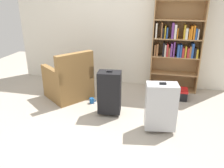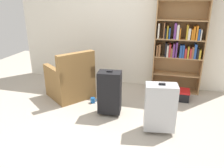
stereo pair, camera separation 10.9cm
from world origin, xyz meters
The scene contains 8 objects.
ground_plane centered at (0.00, 0.00, 0.00)m, with size 7.87×7.87×0.00m, color #B2A899.
back_wall centered at (0.00, 1.87, 1.30)m, with size 4.50×0.10×2.60m, color silver.
bookshelf centered at (1.16, 1.67, 1.15)m, with size 0.91×0.29×2.07m.
armchair centered at (-0.73, 0.83, 0.32)m, with size 0.98×0.98×0.90m.
mug centered at (-0.25, 0.68, 0.05)m, with size 0.12×0.08×0.10m.
storage_box centered at (1.18, 1.22, 0.10)m, with size 0.49×0.26×0.20m.
suitcase_black centered at (0.15, 0.37, 0.39)m, with size 0.38×0.28×0.74m.
suitcase_silver centered at (0.95, 0.07, 0.38)m, with size 0.45×0.30×0.73m.
Camera 1 is at (0.92, -2.75, 1.80)m, focal length 35.75 mm.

